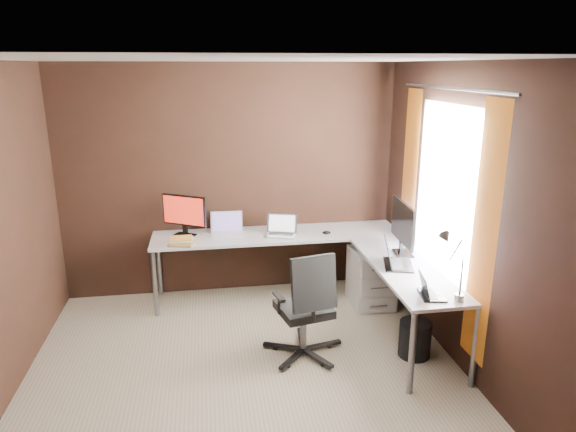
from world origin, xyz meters
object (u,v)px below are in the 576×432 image
Objects in this scene: monitor_right at (403,225)px; wastebasket at (415,339)px; drawer_pedestal at (371,278)px; book_stack at (181,241)px; monitor_left at (184,213)px; office_chair at (305,326)px; laptop_silver at (281,231)px; laptop_black_big at (395,260)px; laptop_black_small at (429,291)px; desk_lamp at (451,257)px; laptop_white at (227,229)px.

wastebasket is at bearing 177.73° from monitor_right.
drawer_pedestal is 0.86m from monitor_right.
monitor_right is 2.18m from book_stack.
office_chair is at bearing -21.68° from monitor_left.
monitor_left is 1.19× the size of laptop_silver.
wastebasket is at bearing -146.17° from laptop_black_big.
monitor_right reaches higher than book_stack.
laptop_silver is (-1.04, 0.76, -0.24)m from monitor_right.
laptop_black_small is at bearing -38.03° from book_stack.
laptop_silver is 1.16× the size of wastebasket.
book_stack is at bearing 123.08° from office_chair.
desk_lamp reaches higher than drawer_pedestal.
monitor_right reaches higher than office_chair.
monitor_right is (2.05, -0.90, 0.04)m from monitor_left.
book_stack is at bearing 175.62° from drawer_pedestal.
drawer_pedestal is 1.63m from desk_lamp.
wastebasket is at bearing -21.89° from office_chair.
drawer_pedestal is 1.47× the size of laptop_black_big.
monitor_right reaches higher than drawer_pedestal.
laptop_black_big is 1.44× the size of laptop_black_small.
desk_lamp is (0.12, -1.44, 0.77)m from drawer_pedestal.
drawer_pedestal is 0.61× the size of office_chair.
wastebasket is at bearing -86.78° from drawer_pedestal.
laptop_black_big is at bearing -1.56° from office_chair.
laptop_silver is 1.37× the size of book_stack.
laptop_white reaches higher than laptop_silver.
drawer_pedestal is at bearing 18.89° from monitor_right.
laptop_black_big is 0.41× the size of office_chair.
desk_lamp is at bearing -176.15° from monitor_right.
monitor_left is (-1.93, 0.44, 0.68)m from drawer_pedestal.
monitor_left is 1.04m from laptop_silver.
monitor_left is 1.39× the size of wastebasket.
wastebasket is (-0.06, -0.59, -0.86)m from monitor_right.
desk_lamp is at bearing -104.20° from laptop_black_small.
monitor_right is 0.96m from laptop_black_small.
desk_lamp reaches higher than wastebasket.
monitor_right is 1.31m from laptop_silver.
laptop_silver is at bearing 39.62° from laptop_black_small.
desk_lamp is (0.13, -0.06, 0.30)m from laptop_black_small.
monitor_left is at bearing 167.17° from drawer_pedestal.
laptop_black_small is (0.92, -1.67, -0.01)m from laptop_silver.
book_stack is at bearing 81.17° from laptop_black_big.
book_stack is at bearing -65.65° from monitor_left.
laptop_black_big is (1.88, -1.17, -0.19)m from monitor_left.
drawer_pedestal is at bearing 79.09° from desk_lamp.
book_stack is (-1.96, 0.15, 0.47)m from drawer_pedestal.
laptop_black_big is 1.27× the size of wastebasket.
office_chair is at bearing 116.86° from laptop_black_big.
monitor_right reaches higher than wastebasket.
drawer_pedestal reaches higher than wastebasket.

